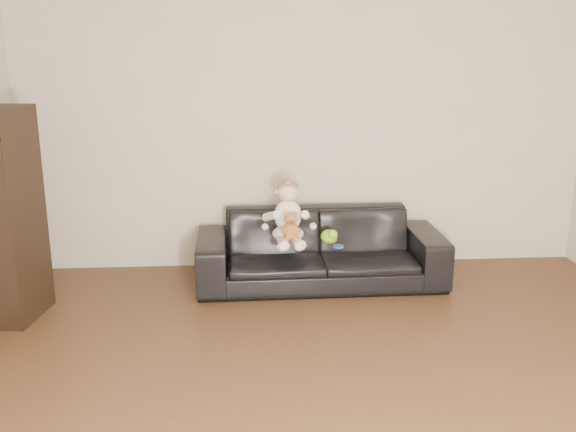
{
  "coord_description": "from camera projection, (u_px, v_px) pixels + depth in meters",
  "views": [
    {
      "loc": [
        -0.55,
        -2.87,
        1.97
      ],
      "look_at": [
        -0.21,
        2.15,
        0.62
      ],
      "focal_mm": 40.0,
      "sensor_mm": 36.0,
      "label": 1
    }
  ],
  "objects": [
    {
      "name": "teddy_bear",
      "position": [
        291.0,
        227.0,
        5.06
      ],
      "size": [
        0.14,
        0.14,
        0.23
      ],
      "rotation": [
        0.0,
        0.0,
        0.13
      ],
      "color": "#9F5F2D",
      "rests_on": "sofa"
    },
    {
      "name": "toy_green",
      "position": [
        329.0,
        237.0,
        5.21
      ],
      "size": [
        0.17,
        0.19,
        0.11
      ],
      "primitive_type": "ellipsoid",
      "rotation": [
        0.0,
        0.0,
        -0.26
      ],
      "color": "#7BCF18",
      "rests_on": "sofa"
    },
    {
      "name": "toy_rattle",
      "position": [
        333.0,
        239.0,
        5.22
      ],
      "size": [
        0.08,
        0.08,
        0.07
      ],
      "primitive_type": "sphere",
      "rotation": [
        0.0,
        0.0,
        -0.09
      ],
      "color": "#E64D1B",
      "rests_on": "sofa"
    },
    {
      "name": "cabinet",
      "position": [
        4.0,
        216.0,
        4.61
      ],
      "size": [
        0.46,
        0.59,
        1.55
      ],
      "primitive_type": "cube",
      "rotation": [
        0.0,
        0.0,
        -0.15
      ],
      "color": "black",
      "rests_on": "floor"
    },
    {
      "name": "wall_back",
      "position": [
        307.0,
        123.0,
        5.62
      ],
      "size": [
        5.0,
        0.0,
        5.0
      ],
      "primitive_type": "plane",
      "rotation": [
        1.57,
        0.0,
        0.0
      ],
      "color": "beige",
      "rests_on": "ground"
    },
    {
      "name": "shelf_item",
      "position": [
        1.0,
        168.0,
        4.52
      ],
      "size": [
        0.22,
        0.27,
        0.28
      ],
      "primitive_type": "cube",
      "rotation": [
        0.0,
        0.0,
        -0.15
      ],
      "color": "silver",
      "rests_on": "cabinet"
    },
    {
      "name": "sofa",
      "position": [
        320.0,
        248.0,
        5.41
      ],
      "size": [
        2.07,
        0.84,
        0.6
      ],
      "primitive_type": "imported",
      "rotation": [
        0.0,
        0.0,
        0.02
      ],
      "color": "black",
      "rests_on": "floor"
    },
    {
      "name": "toy_blue_disc",
      "position": [
        338.0,
        246.0,
        5.13
      ],
      "size": [
        0.1,
        0.1,
        0.01
      ],
      "primitive_type": "cylinder",
      "rotation": [
        0.0,
        0.0,
        0.16
      ],
      "color": "blue",
      "rests_on": "sofa"
    },
    {
      "name": "baby",
      "position": [
        288.0,
        215.0,
        5.19
      ],
      "size": [
        0.38,
        0.46,
        0.52
      ],
      "rotation": [
        0.0,
        0.0,
        0.21
      ],
      "color": "beige",
      "rests_on": "sofa"
    }
  ]
}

